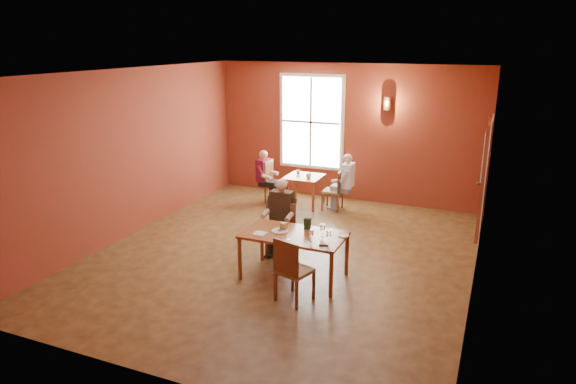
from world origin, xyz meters
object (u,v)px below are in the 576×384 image
at_px(chair_empty, 295,269).
at_px(chair_diner_maroon, 276,182).
at_px(main_table, 294,256).
at_px(diner_maroon, 275,177).
at_px(chair_diner_main, 281,231).
at_px(chair_diner_white, 333,190).
at_px(diner_white, 334,183).
at_px(second_table, 304,191).
at_px(diner_main, 280,222).

xyz_separation_m(chair_empty, chair_diner_maroon, (-2.05, 4.00, -0.00)).
bearing_deg(main_table, chair_empty, -67.00).
distance_m(chair_empty, diner_maroon, 4.51).
distance_m(chair_diner_main, chair_diner_white, 2.70).
distance_m(chair_empty, chair_diner_white, 4.07).
relative_size(chair_empty, diner_maroon, 0.83).
height_order(chair_diner_main, chair_empty, chair_empty).
bearing_deg(chair_diner_maroon, main_table, 27.91).
relative_size(diner_white, chair_diner_maroon, 1.26).
distance_m(main_table, second_table, 3.53).
height_order(diner_main, second_table, diner_main).
bearing_deg(diner_main, chair_diner_main, -90.00).
distance_m(diner_white, chair_diner_maroon, 1.34).
bearing_deg(chair_diner_main, main_table, 127.57).
height_order(chair_diner_main, diner_main, diner_main).
height_order(main_table, chair_diner_maroon, chair_diner_maroon).
bearing_deg(second_table, diner_main, -77.15).
height_order(main_table, second_table, main_table).
bearing_deg(chair_diner_maroon, diner_maroon, -90.00).
relative_size(chair_empty, second_table, 1.24).
relative_size(diner_white, diner_maroon, 1.04).
distance_m(diner_main, chair_diner_white, 2.73).
distance_m(diner_main, second_table, 2.81).
bearing_deg(chair_empty, diner_main, 138.63).
height_order(chair_empty, diner_maroon, diner_maroon).
relative_size(diner_main, second_table, 1.63).
distance_m(diner_white, diner_maroon, 1.36).
relative_size(chair_diner_white, diner_maroon, 0.76).
distance_m(chair_diner_main, diner_maroon, 3.00).
bearing_deg(diner_white, second_table, 90.00).
bearing_deg(main_table, second_table, 108.54).
distance_m(chair_diner_main, second_table, 2.77).
distance_m(second_table, chair_diner_white, 0.66).
height_order(second_table, diner_maroon, diner_maroon).
bearing_deg(diner_white, chair_diner_white, 90.00).
bearing_deg(main_table, chair_diner_white, 98.03).
xyz_separation_m(chair_diner_main, second_table, (-0.62, 2.70, -0.11)).
bearing_deg(second_table, chair_diner_white, 0.00).
distance_m(main_table, chair_diner_maroon, 3.79).
height_order(diner_main, chair_diner_white, diner_main).
distance_m(main_table, chair_empty, 0.72).
xyz_separation_m(chair_empty, diner_white, (-0.72, 4.00, 0.12)).
height_order(second_table, chair_diner_maroon, chair_diner_maroon).
bearing_deg(chair_diner_white, diner_white, -90.00).
xyz_separation_m(chair_diner_main, chair_empty, (0.78, -1.31, 0.02)).
relative_size(chair_diner_main, diner_white, 0.76).
relative_size(chair_diner_main, diner_maroon, 0.78).
distance_m(chair_diner_white, chair_diner_maroon, 1.30).
relative_size(chair_diner_maroon, diner_maroon, 0.83).
bearing_deg(chair_empty, chair_diner_maroon, 134.39).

